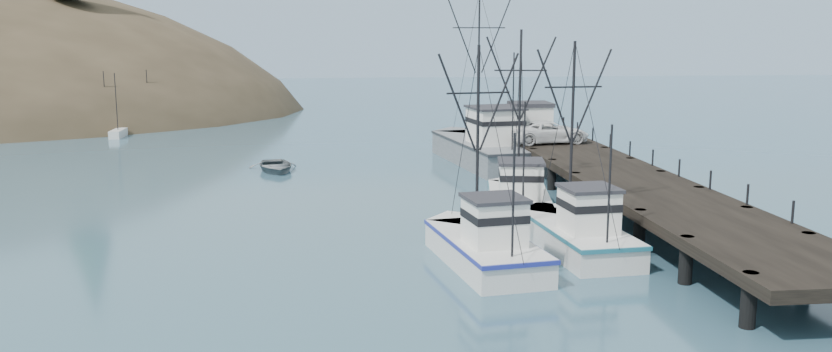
{
  "coord_description": "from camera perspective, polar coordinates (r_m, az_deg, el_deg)",
  "views": [
    {
      "loc": [
        -2.96,
        -29.4,
        10.17
      ],
      "look_at": [
        1.68,
        13.11,
        2.5
      ],
      "focal_mm": 35.0,
      "sensor_mm": 36.0,
      "label": 1
    }
  ],
  "objects": [
    {
      "name": "distant_ridge",
      "position": [
        200.08,
        -2.52,
        7.25
      ],
      "size": [
        360.0,
        40.0,
        26.0
      ],
      "primitive_type": "cube",
      "color": "#9EB2C6",
      "rests_on": "ground"
    },
    {
      "name": "motorboat",
      "position": [
        60.67,
        -9.85,
        0.37
      ],
      "size": [
        4.46,
        5.63,
        1.05
      ],
      "primitive_type": "imported",
      "rotation": [
        0.0,
        0.0,
        0.18
      ],
      "color": "slate",
      "rests_on": "ground"
    },
    {
      "name": "distant_ridge_far",
      "position": [
        217.81,
        -16.14,
        7.1
      ],
      "size": [
        180.0,
        25.0,
        18.0
      ],
      "primitive_type": "cube",
      "color": "silver",
      "rests_on": "ground"
    },
    {
      "name": "pickup_truck",
      "position": [
        60.55,
        9.32,
        3.07
      ],
      "size": [
        6.3,
        3.61,
        1.66
      ],
      "primitive_type": "imported",
      "rotation": [
        0.0,
        0.0,
        1.72
      ],
      "color": "silver",
      "rests_on": "pier"
    },
    {
      "name": "trawler_near",
      "position": [
        38.85,
        11.18,
        -3.96
      ],
      "size": [
        3.9,
        9.76,
        10.07
      ],
      "color": "silver",
      "rests_on": "ground"
    },
    {
      "name": "moored_sailboats",
      "position": [
        90.76,
        -24.21,
        3.05
      ],
      "size": [
        22.82,
        17.48,
        6.35
      ],
      "color": "silver",
      "rests_on": "ground"
    },
    {
      "name": "pier",
      "position": [
        49.2,
        14.04,
        -0.06
      ],
      "size": [
        6.0,
        44.0,
        2.0
      ],
      "color": "black",
      "rests_on": "ground"
    },
    {
      "name": "work_vessel",
      "position": [
        63.38,
        4.83,
        2.02
      ],
      "size": [
        6.94,
        16.51,
        13.61
      ],
      "color": "slate",
      "rests_on": "ground"
    },
    {
      "name": "pier_shed",
      "position": [
        62.97,
        8.04,
        3.92
      ],
      "size": [
        3.0,
        3.2,
        2.8
      ],
      "color": "silver",
      "rests_on": "pier"
    },
    {
      "name": "trawler_far",
      "position": [
        45.84,
        7.23,
        -1.68
      ],
      "size": [
        4.77,
        10.29,
        10.61
      ],
      "color": "silver",
      "rests_on": "ground"
    },
    {
      "name": "trawler_mid",
      "position": [
        36.09,
        4.73,
        -4.89
      ],
      "size": [
        4.52,
        9.88,
        9.93
      ],
      "color": "silver",
      "rests_on": "ground"
    },
    {
      "name": "ground",
      "position": [
        31.25,
        -0.46,
        -8.83
      ],
      "size": [
        400.0,
        400.0,
        0.0
      ],
      "primitive_type": "plane",
      "color": "#2D5064",
      "rests_on": "ground"
    }
  ]
}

